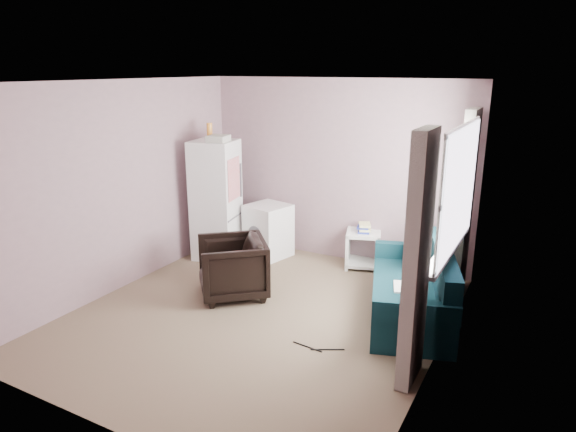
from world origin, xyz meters
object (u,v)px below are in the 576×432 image
at_px(side_table, 363,246).
at_px(sofa, 416,293).
at_px(armchair, 232,265).
at_px(fridge, 216,199).
at_px(washing_machine, 268,230).

distance_m(side_table, sofa, 1.53).
xyz_separation_m(armchair, fridge, (-0.93, 0.99, 0.46)).
distance_m(washing_machine, sofa, 2.53).
bearing_deg(armchair, sofa, 61.80).
xyz_separation_m(armchair, sofa, (2.06, 0.47, -0.10)).
distance_m(armchair, sofa, 2.12).
bearing_deg(sofa, washing_machine, 141.48).
relative_size(fridge, sofa, 0.98).
xyz_separation_m(washing_machine, side_table, (1.35, 0.25, -0.11)).
height_order(armchair, fridge, fridge).
xyz_separation_m(armchair, side_table, (1.04, 1.61, -0.10)).
xyz_separation_m(side_table, sofa, (1.02, -1.14, -0.00)).
height_order(fridge, washing_machine, fridge).
distance_m(fridge, side_table, 2.14).
relative_size(side_table, sofa, 0.32).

